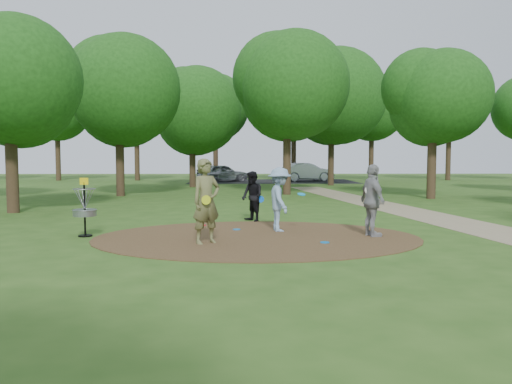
{
  "coord_description": "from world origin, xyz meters",
  "views": [
    {
      "loc": [
        -0.28,
        -12.74,
        2.08
      ],
      "look_at": [
        0.0,
        1.2,
        1.1
      ],
      "focal_mm": 35.0,
      "sensor_mm": 36.0,
      "label": 1
    }
  ],
  "objects": [
    {
      "name": "car_left",
      "position": [
        -2.28,
        29.49,
        0.74
      ],
      "size": [
        4.7,
        3.41,
        1.49
      ],
      "primitive_type": "imported",
      "rotation": [
        0.0,
        0.0,
        2.0
      ],
      "color": "#9B9CA2",
      "rests_on": "ground"
    },
    {
      "name": "player_walking_with_disc",
      "position": [
        -0.08,
        3.25,
        0.81
      ],
      "size": [
        0.94,
        1.0,
        1.63
      ],
      "color": "black",
      "rests_on": "ground"
    },
    {
      "name": "disc_golf_basket",
      "position": [
        -4.5,
        0.3,
        0.87
      ],
      "size": [
        0.63,
        0.63,
        1.54
      ],
      "color": "black",
      "rests_on": "ground"
    },
    {
      "name": "tree_ring",
      "position": [
        1.52,
        11.28,
        5.31
      ],
      "size": [
        36.54,
        45.79,
        9.84
      ],
      "color": "#332316",
      "rests_on": "ground"
    },
    {
      "name": "disc_ground_cyan",
      "position": [
        -0.55,
        1.31,
        0.03
      ],
      "size": [
        0.22,
        0.22,
        0.02
      ],
      "primitive_type": "cylinder",
      "color": "#1773BA",
      "rests_on": "dirt_clearing"
    },
    {
      "name": "disc_ground_blue",
      "position": [
        1.61,
        -0.9,
        0.03
      ],
      "size": [
        0.22,
        0.22,
        0.02
      ],
      "primitive_type": "cylinder",
      "color": "blue",
      "rests_on": "dirt_clearing"
    },
    {
      "name": "car_right",
      "position": [
        4.87,
        30.31,
        0.79
      ],
      "size": [
        5.1,
        3.22,
        1.59
      ],
      "primitive_type": "imported",
      "rotation": [
        0.0,
        0.0,
        1.92
      ],
      "color": "#B7B9BF",
      "rests_on": "ground"
    },
    {
      "name": "dirt_clearing",
      "position": [
        0.0,
        0.0,
        0.01
      ],
      "size": [
        8.4,
        8.4,
        0.02
      ],
      "primitive_type": "cylinder",
      "color": "#47301C",
      "rests_on": "ground"
    },
    {
      "name": "ground",
      "position": [
        0.0,
        0.0,
        0.0
      ],
      "size": [
        100.0,
        100.0,
        0.0
      ],
      "primitive_type": "plane",
      "color": "#2D5119",
      "rests_on": "ground"
    },
    {
      "name": "parking_lot",
      "position": [
        2.0,
        30.0,
        0.0
      ],
      "size": [
        14.0,
        8.0,
        0.01
      ],
      "primitive_type": "cube",
      "color": "black",
      "rests_on": "ground"
    },
    {
      "name": "player_observer_with_disc",
      "position": [
        -1.23,
        -0.88,
        1.02
      ],
      "size": [
        0.89,
        0.84,
        2.04
      ],
      "color": "brown",
      "rests_on": "ground"
    },
    {
      "name": "player_waiting_with_disc",
      "position": [
        3.01,
        0.08,
        0.95
      ],
      "size": [
        0.71,
        1.19,
        1.89
      ],
      "color": "gray",
      "rests_on": "ground"
    },
    {
      "name": "disc_ground_red",
      "position": [
        -1.6,
        2.21,
        0.03
      ],
      "size": [
        0.22,
        0.22,
        0.02
      ],
      "primitive_type": "cylinder",
      "color": "red",
      "rests_on": "dirt_clearing"
    },
    {
      "name": "player_throwing_with_disc",
      "position": [
        0.65,
        1.07,
        0.9
      ],
      "size": [
        1.17,
        1.25,
        1.8
      ],
      "color": "#82A2C2",
      "rests_on": "ground"
    },
    {
      "name": "footpath",
      "position": [
        6.5,
        2.0,
        0.01
      ],
      "size": [
        7.55,
        39.89,
        0.01
      ],
      "primitive_type": "cube",
      "rotation": [
        0.0,
        0.0,
        0.14
      ],
      "color": "#8C7A5B",
      "rests_on": "ground"
    }
  ]
}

